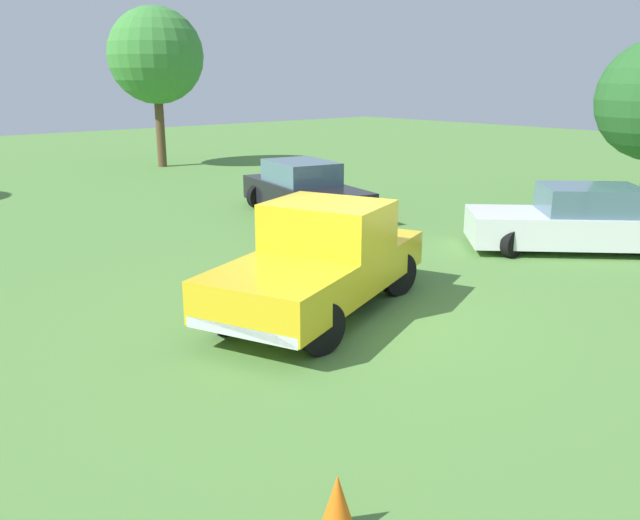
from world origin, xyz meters
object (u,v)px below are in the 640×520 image
Objects in this scene: sedan_near at (304,190)px; tree_side at (156,56)px; traffic_cone at (337,504)px; pickup_truck at (323,257)px; sedan_far at (580,221)px.

sedan_near is 12.87m from tree_side.
tree_side reaches higher than traffic_cone.
pickup_truck reaches higher than sedan_near.
traffic_cone is at bearing -114.61° from tree_side.
traffic_cone is (-10.51, -3.48, -0.38)m from sedan_far.
sedan_near is 9.13× the size of traffic_cone.
tree_side is (2.01, 12.10, 3.90)m from sedan_near.
traffic_cone is (-10.35, -22.61, -4.33)m from tree_side.
tree_side is (6.79, 18.37, 3.68)m from pickup_truck.
sedan_far is (6.94, -0.76, -0.27)m from pickup_truck.
tree_side is at bearing -177.30° from sedan_near.
pickup_truck is 7.89m from sedan_near.
sedan_near is 1.10× the size of sedan_far.
sedan_far reaches higher than traffic_cone.
sedan_near is 0.76× the size of tree_side.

